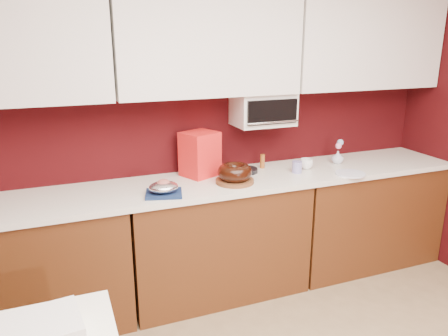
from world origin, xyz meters
name	(u,v)px	position (x,y,z in m)	size (l,w,h in m)	color
wall_back	(201,126)	(0.00, 2.25, 1.25)	(4.00, 0.02, 2.50)	#380709
base_cabinet_left	(25,272)	(-1.33, 1.94, 0.43)	(1.31, 0.58, 0.86)	#512910
base_cabinet_center	(216,239)	(0.00, 1.94, 0.43)	(1.31, 0.58, 0.86)	#512910
base_cabinet_right	(360,214)	(1.33, 1.94, 0.43)	(1.31, 0.58, 0.86)	#512910
countertop	(216,183)	(0.00, 1.94, 0.88)	(4.00, 0.62, 0.04)	silver
upper_cabinet_center	(208,45)	(0.00, 2.08, 1.85)	(1.31, 0.33, 0.70)	white
upper_cabinet_right	(364,44)	(1.33, 2.08, 1.85)	(1.31, 0.33, 0.70)	white
toaster_oven	(263,109)	(0.45, 2.10, 1.38)	(0.45, 0.30, 0.25)	white
toaster_oven_door	(273,112)	(0.45, 1.94, 1.38)	(0.40, 0.02, 0.18)	black
toaster_oven_handle	(273,122)	(0.45, 1.93, 1.30)	(0.02, 0.02, 0.42)	silver
cake_base	(235,181)	(0.11, 1.84, 0.91)	(0.27, 0.27, 0.03)	brown
bundt_cake	(235,172)	(0.11, 1.84, 0.98)	(0.25, 0.25, 0.10)	black
navy_towel	(164,194)	(-0.43, 1.78, 0.91)	(0.24, 0.20, 0.02)	#14254C
foil_ham_nest	(164,187)	(-0.43, 1.78, 0.96)	(0.20, 0.17, 0.07)	white
roasted_ham	(163,183)	(-0.43, 1.78, 0.98)	(0.09, 0.08, 0.06)	#B65D53
pandoro_box	(200,154)	(-0.06, 2.11, 1.07)	(0.24, 0.22, 0.33)	red
dark_pan	(246,170)	(0.29, 2.05, 0.92)	(0.18, 0.18, 0.03)	black
coffee_mug	(306,163)	(0.77, 1.96, 0.95)	(0.09, 0.09, 0.10)	white
blue_jar	(297,167)	(0.65, 1.89, 0.95)	(0.08, 0.08, 0.09)	#221B94
flower_vase	(338,156)	(1.10, 2.00, 0.96)	(0.08, 0.08, 0.12)	silver
flower_pink	(339,146)	(1.10, 2.00, 1.05)	(0.05, 0.05, 0.05)	pink
flower_blue	(340,142)	(1.13, 2.02, 1.07)	(0.05, 0.05, 0.05)	#8EBDE3
china_plate	(350,174)	(1.01, 1.71, 0.91)	(0.22, 0.22, 0.01)	white
amber_bottle	(262,161)	(0.46, 2.11, 0.96)	(0.04, 0.04, 0.11)	brown
newspaper_stack	(40,334)	(-1.19, 0.69, 0.80)	(0.31, 0.25, 0.11)	white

